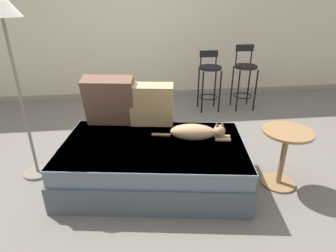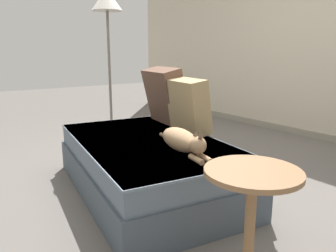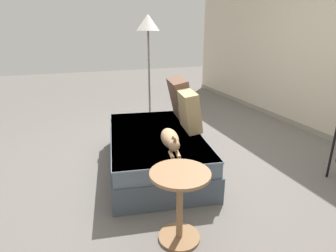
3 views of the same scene
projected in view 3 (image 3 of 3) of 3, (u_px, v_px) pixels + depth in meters
ground_plane at (187, 161)px, 3.41m from camera, size 16.00×16.00×0.00m
wall_baseboard_trim at (324, 136)px, 4.10m from camera, size 8.00×0.02×0.09m
couch at (155, 150)px, 3.21m from camera, size 1.84×1.26×0.42m
throw_pillow_corner at (181, 99)px, 3.56m from camera, size 0.53×0.36×0.52m
throw_pillow_middle at (189, 111)px, 3.18m from camera, size 0.46×0.28×0.45m
cat at (170, 139)px, 2.77m from camera, size 0.73×0.25×0.19m
side_table at (180, 197)px, 2.05m from camera, size 0.44×0.44×0.57m
floor_lamp at (148, 34)px, 3.93m from camera, size 0.32×0.32×1.72m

